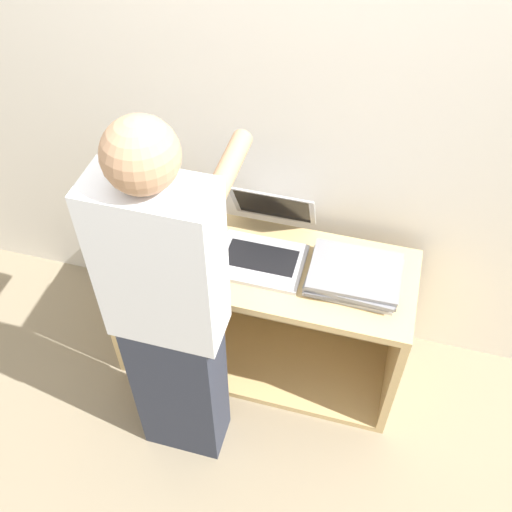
{
  "coord_description": "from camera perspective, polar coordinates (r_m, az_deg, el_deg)",
  "views": [
    {
      "loc": [
        0.42,
        -1.37,
        2.57
      ],
      "look_at": [
        0.0,
        0.17,
        0.84
      ],
      "focal_mm": 42.0,
      "sensor_mm": 36.0,
      "label": 1
    }
  ],
  "objects": [
    {
      "name": "wall_back",
      "position": [
        2.44,
        2.71,
        13.03
      ],
      "size": [
        8.0,
        0.05,
        2.4
      ],
      "color": "silver",
      "rests_on": "ground_plane"
    },
    {
      "name": "ground_plane",
      "position": [
        2.94,
        -0.92,
        -13.6
      ],
      "size": [
        12.0,
        12.0,
        0.0
      ],
      "primitive_type": "plane",
      "color": "gray"
    },
    {
      "name": "laptop_stack_right",
      "position": [
        2.44,
        9.31,
        -1.83
      ],
      "size": [
        0.37,
        0.29,
        0.07
      ],
      "color": "#B7B7BC",
      "rests_on": "cart"
    },
    {
      "name": "laptop_open",
      "position": [
        2.5,
        0.85,
        1.26
      ],
      "size": [
        0.36,
        0.41,
        0.26
      ],
      "color": "#B7B7BC",
      "rests_on": "cart"
    },
    {
      "name": "person",
      "position": [
        2.17,
        -8.19,
        -5.8
      ],
      "size": [
        0.4,
        0.53,
        1.69
      ],
      "color": "#2D3342",
      "rests_on": "ground_plane"
    },
    {
      "name": "cart",
      "position": [
        2.81,
        0.76,
        -4.58
      ],
      "size": [
        1.3,
        0.5,
        0.72
      ],
      "color": "tan",
      "rests_on": "ground_plane"
    },
    {
      "name": "laptop_stack_left",
      "position": [
        2.56,
        -7.99,
        1.74
      ],
      "size": [
        0.38,
        0.29,
        0.09
      ],
      "color": "#232326",
      "rests_on": "cart"
    }
  ]
}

